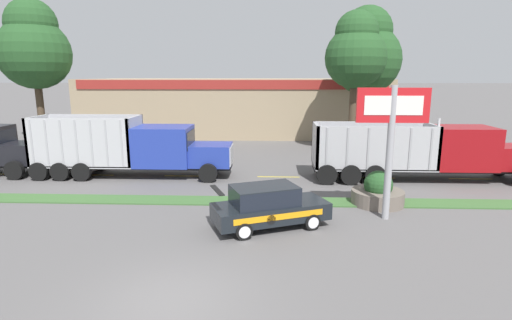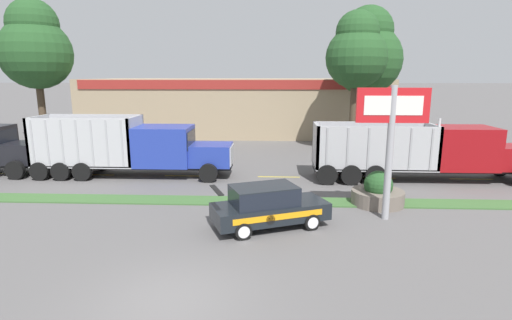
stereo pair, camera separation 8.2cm
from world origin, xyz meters
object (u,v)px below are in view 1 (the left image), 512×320
(dump_truck_mid, at_px, (147,150))
(stone_planter, at_px, (378,193))
(dump_truck_lead, at_px, (441,153))
(store_sign_post, at_px, (392,125))
(rally_car, at_px, (269,206))

(dump_truck_mid, bearing_deg, stone_planter, -21.28)
(stone_planter, bearing_deg, dump_truck_lead, 44.54)
(dump_truck_mid, distance_m, store_sign_post, 13.63)
(dump_truck_mid, relative_size, rally_car, 2.39)
(dump_truck_lead, xyz_separation_m, store_sign_post, (-4.63, -6.26, 2.27))
(store_sign_post, xyz_separation_m, stone_planter, (0.15, 1.85, -3.27))
(dump_truck_lead, bearing_deg, stone_planter, -135.46)
(dump_truck_mid, bearing_deg, dump_truck_lead, -0.79)
(dump_truck_mid, relative_size, store_sign_post, 2.09)
(dump_truck_lead, relative_size, stone_planter, 5.21)
(stone_planter, bearing_deg, dump_truck_mid, 158.72)
(rally_car, bearing_deg, store_sign_post, 13.48)
(store_sign_post, bearing_deg, stone_planter, 85.48)
(dump_truck_lead, xyz_separation_m, rally_car, (-9.37, -7.40, -0.71))
(store_sign_post, bearing_deg, dump_truck_lead, 53.50)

